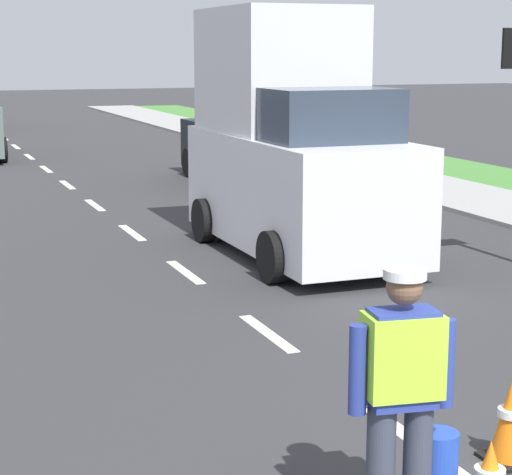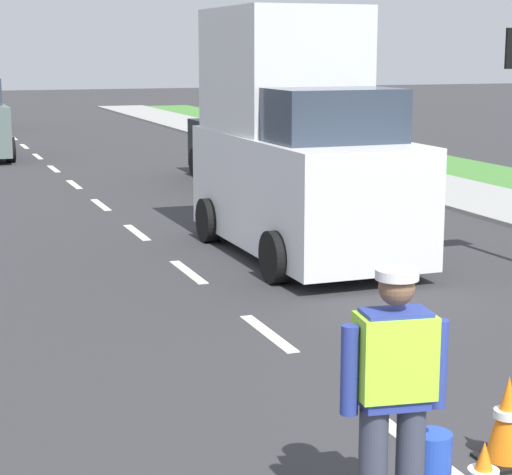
# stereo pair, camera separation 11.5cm
# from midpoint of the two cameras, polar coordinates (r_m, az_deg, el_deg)

# --- Properties ---
(ground_plane) EXTENTS (96.00, 96.00, 0.00)m
(ground_plane) POSITION_cam_midpoint_polar(r_m,az_deg,el_deg) (24.71, -11.97, 4.10)
(ground_plane) COLOR #333335
(lane_center_line) EXTENTS (0.14, 46.40, 0.01)m
(lane_center_line) POSITION_cam_midpoint_polar(r_m,az_deg,el_deg) (28.85, -13.21, 5.04)
(lane_center_line) COLOR silver
(lane_center_line) RESTS_ON ground
(road_worker) EXTENTS (0.77, 0.36, 1.67)m
(road_worker) POSITION_cam_midpoint_polar(r_m,az_deg,el_deg) (5.89, 8.98, -8.89)
(road_worker) COLOR #383D4C
(road_worker) RESTS_ON ground
(traffic_cone_far) EXTENTS (0.36, 0.36, 0.66)m
(traffic_cone_far) POSITION_cam_midpoint_polar(r_m,az_deg,el_deg) (7.21, 15.23, -10.49)
(traffic_cone_far) COLOR black
(traffic_cone_far) RESTS_ON ground
(delivery_truck) EXTENTS (2.16, 4.60, 3.54)m
(delivery_truck) POSITION_cam_midpoint_polar(r_m,az_deg,el_deg) (13.82, 2.71, 5.64)
(delivery_truck) COLOR silver
(delivery_truck) RESTS_ON ground
(car_parked_far) EXTENTS (2.00, 4.40, 2.01)m
(car_parked_far) POSITION_cam_midpoint_polar(r_m,az_deg,el_deg) (21.36, -0.01, 5.78)
(car_parked_far) COLOR black
(car_parked_far) RESTS_ON ground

